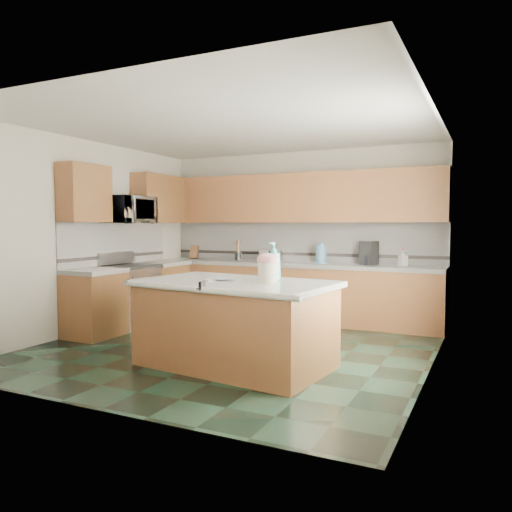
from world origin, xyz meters
The scene contains 52 objects.
floor centered at (0.00, 0.00, 0.00)m, with size 4.60×4.60×0.00m, color black.
ceiling centered at (0.00, 0.00, 2.70)m, with size 4.60×4.60×0.00m, color white.
wall_back centered at (0.00, 2.32, 1.35)m, with size 4.60×0.04×2.70m, color silver.
wall_front centered at (0.00, -2.32, 1.35)m, with size 4.60×0.04×2.70m, color silver.
wall_left centered at (-2.32, 0.00, 1.35)m, with size 0.04×4.60×2.70m, color silver.
wall_right centered at (2.32, 0.00, 1.35)m, with size 0.04×4.60×2.70m, color silver.
back_base_cab centered at (0.00, 2.00, 0.43)m, with size 4.60×0.60×0.86m, color black.
back_countertop centered at (0.00, 2.00, 0.89)m, with size 4.60×0.64×0.06m, color white.
back_upper_cab centered at (0.00, 2.13, 1.94)m, with size 4.60×0.33×0.78m, color black.
back_backsplash centered at (0.00, 2.29, 1.24)m, with size 4.60×0.02×0.63m, color silver.
back_accent_band centered at (0.00, 2.28, 1.04)m, with size 4.60×0.01×0.05m, color black.
left_base_cab_rear centered at (-2.00, 1.29, 0.43)m, with size 0.60×0.82×0.86m, color black.
left_counter_rear centered at (-2.00, 1.29, 0.89)m, with size 0.64×0.82×0.06m, color white.
left_base_cab_front centered at (-2.00, -0.24, 0.43)m, with size 0.60×0.72×0.86m, color black.
left_counter_front centered at (-2.00, -0.24, 0.89)m, with size 0.64×0.72×0.06m, color white.
left_backsplash centered at (-2.29, 0.55, 1.24)m, with size 0.02×2.30×0.63m, color silver.
left_accent_band centered at (-2.28, 0.55, 1.04)m, with size 0.01×2.30×0.05m, color black.
left_upper_cab_rear centered at (-2.13, 1.42, 1.94)m, with size 0.33×1.09×0.78m, color black.
left_upper_cab_front centered at (-2.13, -0.24, 1.94)m, with size 0.33×0.72×0.78m, color black.
range_body centered at (-2.00, 0.50, 0.44)m, with size 0.60×0.76×0.88m, color #B7B7BC.
range_oven_door centered at (-1.71, 0.50, 0.40)m, with size 0.02×0.68×0.55m, color black.
range_cooktop centered at (-2.00, 0.50, 0.90)m, with size 0.62×0.78×0.04m, color black.
range_handle centered at (-1.68, 0.50, 0.78)m, with size 0.02×0.02×0.66m, color #B7B7BC.
range_backguard centered at (-2.26, 0.50, 1.02)m, with size 0.06×0.76×0.18m, color #B7B7BC.
microwave centered at (-2.00, 0.50, 1.73)m, with size 0.73×0.50×0.41m, color #B7B7BC.
island_base centered at (0.39, -0.68, 0.43)m, with size 1.95×1.12×0.86m, color black.
island_top centered at (0.39, -0.68, 0.89)m, with size 2.05×1.22×0.06m, color white.
island_bullnose centered at (0.39, -1.28, 0.89)m, with size 0.06×0.06×2.05m, color white.
treat_jar centered at (0.77, -0.67, 1.02)m, with size 0.20×0.20×0.21m, color beige.
treat_jar_lid centered at (0.77, -0.67, 1.16)m, with size 0.22×0.22×0.13m, color pink.
treat_jar_knob centered at (0.77, -0.67, 1.21)m, with size 0.02×0.02×0.07m, color tan.
treat_jar_knob_end_l centered at (0.74, -0.67, 1.21)m, with size 0.04×0.04×0.04m, color tan.
treat_jar_knob_end_r centered at (0.81, -0.67, 1.21)m, with size 0.04×0.04×0.04m, color tan.
soap_bottle_island centered at (0.78, -0.54, 1.13)m, with size 0.16×0.16×0.41m, color #42B0B4.
paper_sheet_a centered at (0.27, -0.75, 0.92)m, with size 0.27×0.20×0.00m, color white.
paper_sheet_b centered at (0.21, -0.67, 0.92)m, with size 0.28×0.21×0.00m, color white.
clamp_body centered at (0.35, -1.26, 0.93)m, with size 0.03×0.09×0.09m, color black.
clamp_handle centered at (0.35, -1.32, 0.91)m, with size 0.02×0.02×0.07m, color black.
knife_block centered at (-1.86, 2.05, 1.04)m, with size 0.13×0.11×0.23m, color #472814.
utensil_crock centered at (-1.01, 2.08, 0.99)m, with size 0.11×0.11×0.14m, color black.
utensil_bundle centered at (-1.01, 2.08, 1.16)m, with size 0.06×0.06×0.20m, color #472814.
toaster_oven centered at (-0.40, 2.05, 1.02)m, with size 0.34×0.23×0.20m, color #B7B7BC.
toaster_oven_door centered at (-0.40, 1.94, 1.02)m, with size 0.30×0.01×0.16m, color black.
paper_towel centered at (0.44, 2.10, 1.06)m, with size 0.12×0.12×0.27m, color white.
paper_towel_base centered at (0.44, 2.10, 0.93)m, with size 0.18×0.18×0.01m, color #B7B7BC.
water_jug centered at (0.45, 2.06, 1.06)m, with size 0.17×0.17×0.27m, color #5795C0.
water_jug_neck centered at (0.45, 2.06, 1.21)m, with size 0.08×0.08×0.04m, color #5795C0.
coffee_maker centered at (1.19, 2.08, 1.10)m, with size 0.21×0.23×0.35m, color black.
coffee_carafe centered at (1.19, 2.03, 0.99)m, with size 0.15×0.15×0.15m, color black.
soap_bottle_back centered at (1.69, 2.05, 1.03)m, with size 0.10×0.11×0.23m, color white.
soap_back_cap centered at (1.69, 2.05, 1.16)m, with size 0.02×0.02×0.03m, color red.
window_light_proxy centered at (2.29, -0.20, 1.50)m, with size 0.02×1.40×1.10m, color white.
Camera 1 is at (2.88, -5.33, 1.51)m, focal length 35.00 mm.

